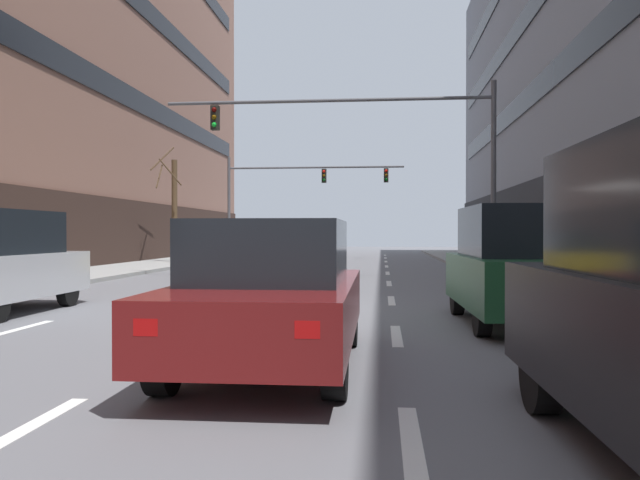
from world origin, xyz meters
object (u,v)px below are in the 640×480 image
at_px(car_parked_1, 513,266).
at_px(traffic_signal_0, 387,140).
at_px(street_tree_0, 174,208).
at_px(pedestrian_1, 568,248).
at_px(taxi_driving_1, 256,256).
at_px(traffic_signal_1, 292,186).
at_px(car_driving_0, 272,295).

relative_size(car_parked_1, traffic_signal_0, 0.38).
bearing_deg(car_parked_1, traffic_signal_0, 101.52).
xyz_separation_m(car_parked_1, street_tree_0, (-12.75, 19.75, 1.83)).
bearing_deg(pedestrian_1, taxi_driving_1, 164.25).
bearing_deg(traffic_signal_1, traffic_signal_0, -71.15).
distance_m(street_tree_0, pedestrian_1, 19.91).
relative_size(traffic_signal_0, street_tree_0, 1.89).
height_order(traffic_signal_1, street_tree_0, traffic_signal_1).
relative_size(car_driving_0, traffic_signal_1, 0.43).
height_order(taxi_driving_1, street_tree_0, street_tree_0).
xyz_separation_m(car_driving_0, taxi_driving_1, (-3.15, 14.47, -0.07)).
relative_size(traffic_signal_1, pedestrian_1, 6.24).
height_order(traffic_signal_0, street_tree_0, traffic_signal_0).
distance_m(car_driving_0, car_parked_1, 5.17).
height_order(car_driving_0, car_parked_1, car_parked_1).
relative_size(car_parked_1, pedestrian_1, 2.45).
distance_m(taxi_driving_1, car_parked_1, 12.63).
bearing_deg(taxi_driving_1, car_driving_0, -77.74).
bearing_deg(traffic_signal_1, pedestrian_1, -60.01).
height_order(car_parked_1, traffic_signal_0, traffic_signal_0).
bearing_deg(pedestrian_1, car_parked_1, -111.84).
bearing_deg(car_driving_0, traffic_signal_0, 84.12).
height_order(car_driving_0, pedestrian_1, pedestrian_1).
bearing_deg(traffic_signal_0, street_tree_0, 138.41).
relative_size(taxi_driving_1, pedestrian_1, 2.49).
height_order(car_driving_0, traffic_signal_0, traffic_signal_0).
relative_size(car_driving_0, car_parked_1, 1.09).
bearing_deg(taxi_driving_1, traffic_signal_1, 93.78).
bearing_deg(pedestrian_1, traffic_signal_0, 155.81).
bearing_deg(traffic_signal_1, taxi_driving_1, -86.22).
height_order(car_parked_1, pedestrian_1, car_parked_1).
bearing_deg(taxi_driving_1, traffic_signal_0, -5.15).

